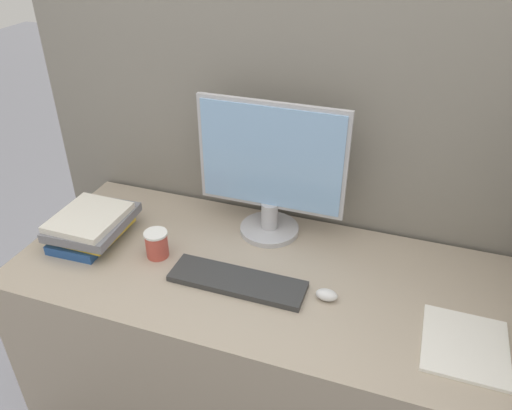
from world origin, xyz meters
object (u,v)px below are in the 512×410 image
Objects in this scene: keyboard at (237,281)px; book_stack at (90,226)px; mouse at (327,295)px; monitor at (271,173)px; coffee_cup at (157,244)px.

keyboard is 0.58m from book_stack.
mouse is at bearing -2.24° from book_stack.
book_stack is at bearing -156.34° from monitor.
book_stack is (-0.27, 0.01, 0.01)m from coffee_cup.
coffee_cup is at bearing -2.00° from book_stack.
mouse is 0.71× the size of coffee_cup.
monitor is 0.45m from coffee_cup.
monitor reaches higher than coffee_cup.
monitor reaches higher than mouse.
mouse reaches higher than keyboard.
mouse is at bearing -2.35° from coffee_cup.
keyboard is (-0.01, -0.31, -0.23)m from monitor.
monitor is 7.73× the size of mouse.
coffee_cup is 0.27m from book_stack.
book_stack is (-0.58, -0.25, -0.18)m from monitor.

